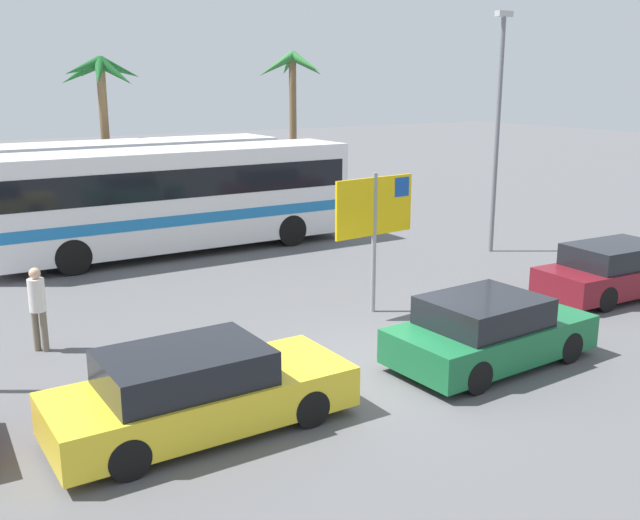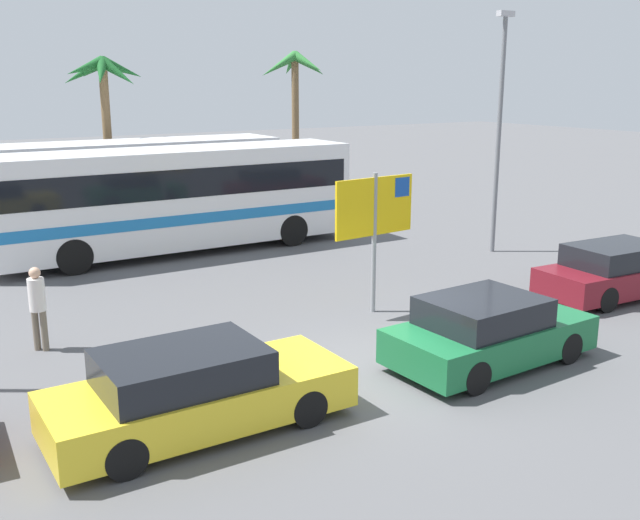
{
  "view_description": "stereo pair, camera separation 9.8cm",
  "coord_description": "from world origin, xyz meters",
  "px_view_note": "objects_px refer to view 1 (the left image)",
  "views": [
    {
      "loc": [
        -7.77,
        -10.05,
        5.18
      ],
      "look_at": [
        0.51,
        3.2,
        1.3
      ],
      "focal_mm": 40.78,
      "sensor_mm": 36.0,
      "label": 1
    },
    {
      "loc": [
        -7.69,
        -10.1,
        5.18
      ],
      "look_at": [
        0.51,
        3.2,
        1.3
      ],
      "focal_mm": 40.78,
      "sensor_mm": 36.0,
      "label": 2
    }
  ],
  "objects_px": {
    "car_yellow": "(198,391)",
    "car_maroon": "(619,270)",
    "ferry_sign": "(376,212)",
    "bus_rear_coach": "(118,183)",
    "car_green": "(489,331)",
    "bus_front_coach": "(175,195)",
    "pedestrian_by_bus": "(37,302)"
  },
  "relations": [
    {
      "from": "bus_rear_coach",
      "to": "pedestrian_by_bus",
      "type": "height_order",
      "value": "bus_rear_coach"
    },
    {
      "from": "bus_rear_coach",
      "to": "pedestrian_by_bus",
      "type": "xyz_separation_m",
      "value": [
        -4.7,
        -10.12,
        -0.79
      ]
    },
    {
      "from": "ferry_sign",
      "to": "car_green",
      "type": "height_order",
      "value": "ferry_sign"
    },
    {
      "from": "car_yellow",
      "to": "car_green",
      "type": "distance_m",
      "value": 5.66
    },
    {
      "from": "bus_rear_coach",
      "to": "car_maroon",
      "type": "relative_size",
      "value": 2.42
    },
    {
      "from": "bus_front_coach",
      "to": "pedestrian_by_bus",
      "type": "height_order",
      "value": "bus_front_coach"
    },
    {
      "from": "bus_rear_coach",
      "to": "car_maroon",
      "type": "bearing_deg",
      "value": -59.14
    },
    {
      "from": "ferry_sign",
      "to": "car_maroon",
      "type": "distance_m",
      "value": 6.46
    },
    {
      "from": "bus_front_coach",
      "to": "car_yellow",
      "type": "relative_size",
      "value": 2.4
    },
    {
      "from": "bus_rear_coach",
      "to": "pedestrian_by_bus",
      "type": "relative_size",
      "value": 6.54
    },
    {
      "from": "car_maroon",
      "to": "pedestrian_by_bus",
      "type": "relative_size",
      "value": 2.7
    },
    {
      "from": "bus_front_coach",
      "to": "car_green",
      "type": "xyz_separation_m",
      "value": [
        1.56,
        -11.79,
        -1.15
      ]
    },
    {
      "from": "bus_rear_coach",
      "to": "car_green",
      "type": "bearing_deg",
      "value": -81.56
    },
    {
      "from": "car_yellow",
      "to": "car_green",
      "type": "bearing_deg",
      "value": -4.28
    },
    {
      "from": "car_yellow",
      "to": "car_maroon",
      "type": "bearing_deg",
      "value": 5.29
    },
    {
      "from": "car_green",
      "to": "pedestrian_by_bus",
      "type": "xyz_separation_m",
      "value": [
        -6.96,
        5.14,
        0.36
      ]
    },
    {
      "from": "bus_front_coach",
      "to": "pedestrian_by_bus",
      "type": "xyz_separation_m",
      "value": [
        -5.4,
        -6.65,
        -0.79
      ]
    },
    {
      "from": "ferry_sign",
      "to": "car_maroon",
      "type": "height_order",
      "value": "ferry_sign"
    },
    {
      "from": "ferry_sign",
      "to": "pedestrian_by_bus",
      "type": "distance_m",
      "value": 7.32
    },
    {
      "from": "ferry_sign",
      "to": "car_yellow",
      "type": "distance_m",
      "value": 6.84
    },
    {
      "from": "car_yellow",
      "to": "car_maroon",
      "type": "relative_size",
      "value": 1.01
    },
    {
      "from": "bus_front_coach",
      "to": "ferry_sign",
      "type": "relative_size",
      "value": 3.45
    },
    {
      "from": "bus_rear_coach",
      "to": "car_yellow",
      "type": "relative_size",
      "value": 2.4
    },
    {
      "from": "ferry_sign",
      "to": "car_yellow",
      "type": "bearing_deg",
      "value": -155.44
    },
    {
      "from": "ferry_sign",
      "to": "bus_front_coach",
      "type": "bearing_deg",
      "value": 95.92
    },
    {
      "from": "car_green",
      "to": "pedestrian_by_bus",
      "type": "distance_m",
      "value": 8.66
    },
    {
      "from": "car_yellow",
      "to": "bus_front_coach",
      "type": "bearing_deg",
      "value": 69.87
    },
    {
      "from": "car_green",
      "to": "bus_front_coach",
      "type": "bearing_deg",
      "value": 94.83
    },
    {
      "from": "car_yellow",
      "to": "car_maroon",
      "type": "height_order",
      "value": "same"
    },
    {
      "from": "bus_front_coach",
      "to": "bus_rear_coach",
      "type": "relative_size",
      "value": 1.0
    },
    {
      "from": "car_yellow",
      "to": "car_maroon",
      "type": "xyz_separation_m",
      "value": [
        11.58,
        1.16,
        -0.0
      ]
    },
    {
      "from": "ferry_sign",
      "to": "car_yellow",
      "type": "xyz_separation_m",
      "value": [
        -5.73,
        -3.34,
        -1.69
      ]
    }
  ]
}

